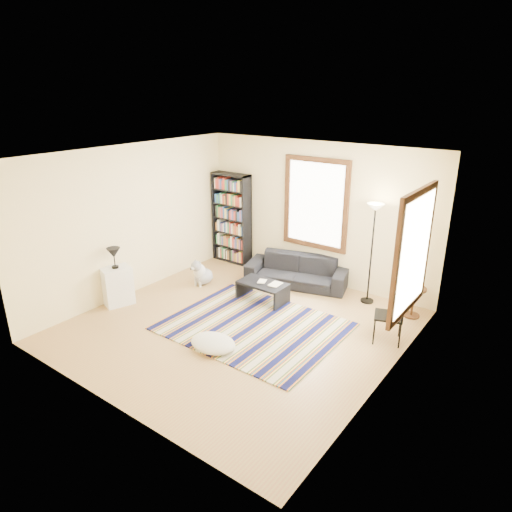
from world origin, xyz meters
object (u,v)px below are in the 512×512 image
Objects in this scene: folding_chair at (389,316)px; side_table at (413,302)px; sofa at (297,271)px; bookshelf at (232,218)px; floor_cushion at (213,343)px; white_cabinet at (117,286)px; dog at (203,271)px; floor_lamp at (371,254)px; coffee_table at (263,292)px.

side_table is at bearing 67.86° from folding_chair.
bookshelf is (-1.89, 0.27, 0.71)m from sofa.
white_cabinet is at bearing 176.71° from floor_cushion.
dog is at bearing 135.82° from floor_cushion.
dog is at bearing 161.63° from folding_chair.
floor_lamp is 2.16× the size of folding_chair.
bookshelf is at bearing 144.02° from coffee_table.
side_table is 0.63× the size of folding_chair.
white_cabinet is at bearing -149.17° from side_table.
sofa is at bearing -179.66° from side_table.
coffee_table reaches higher than floor_cushion.
sofa is at bearing 94.84° from floor_cushion.
floor_lamp reaches higher than side_table.
floor_cushion is at bearing -101.07° from sofa.
dog is (-3.80, -0.07, -0.16)m from folding_chair.
coffee_table is at bearing 160.29° from folding_chair.
floor_cushion is at bearing -55.41° from bookshelf.
dog is at bearing -163.99° from side_table.
bookshelf is 2.33× the size of folding_chair.
sofa is 2.86× the size of white_cabinet.
floor_cushion is 3.51m from side_table.
floor_cushion is 2.47m from dog.
white_cabinet reaches higher than coffee_table.
floor_lamp is at bearing 174.24° from side_table.
side_table is (2.08, 2.82, 0.18)m from floor_cushion.
folding_chair reaches higher than side_table.
bookshelf is at bearing 143.32° from folding_chair.
bookshelf is 3.36m from floor_lamp.
floor_lamp is at bearing 34.97° from coffee_table.
sofa is at bearing 70.17° from white_cabinet.
side_table is (2.44, 1.02, 0.09)m from coffee_table.
floor_cushion is at bearing -41.51° from dog.
bookshelf is 2.68× the size of floor_cushion.
floor_cushion is at bearing -78.67° from coffee_table.
side_table is at bearing 50.20° from white_cabinet.
sofa is 1.08× the size of floor_lamp.
folding_chair is (4.16, -1.29, -0.57)m from bookshelf.
floor_cushion is 1.38× the size of side_table.
floor_cushion is 2.73m from folding_chair.
folding_chair is at bearing 41.31° from floor_cushion.
folding_chair reaches higher than floor_cushion.
floor_lamp is (1.59, 1.11, 0.75)m from coffee_table.
white_cabinet is at bearing -142.75° from floor_lamp.
white_cabinet is at bearing -109.64° from dog.
folding_chair is (0.80, -1.12, -0.50)m from floor_lamp.
floor_cushion is 3.27m from floor_lamp.
coffee_table is at bearing 101.33° from floor_cushion.
side_table reaches higher than floor_cushion.
white_cabinet is (-2.06, -1.66, 0.17)m from coffee_table.
coffee_table is at bearing -145.03° from floor_lamp.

